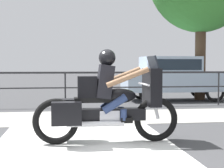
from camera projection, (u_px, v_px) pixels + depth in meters
name	position (u px, v px, depth m)	size (l,w,h in m)	color
ground_plane	(66.00, 151.00, 5.31)	(120.00, 120.00, 0.00)	#424244
sidewalk_band	(66.00, 118.00, 8.67)	(44.00, 2.40, 0.01)	#A8A59E
crosswalk_band	(87.00, 154.00, 5.15)	(2.99, 6.00, 0.01)	silver
fence_railing	(65.00, 79.00, 10.77)	(36.00, 0.05, 1.13)	#232326
motorcycle	(107.00, 101.00, 5.86)	(2.51, 0.76, 1.61)	black
parked_car	(174.00, 75.00, 12.92)	(3.96, 1.67, 1.65)	#9EB2C6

